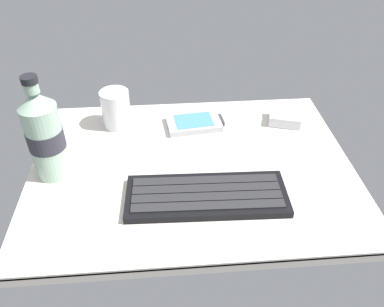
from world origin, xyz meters
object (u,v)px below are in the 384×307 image
(keyboard, at_px, (207,196))
(charger_block, at_px, (285,118))
(handheld_device, at_px, (194,123))
(water_bottle, at_px, (45,134))
(juice_cup, at_px, (116,110))

(keyboard, distance_m, charger_block, 0.31)
(handheld_device, height_order, charger_block, charger_block)
(charger_block, bearing_deg, handheld_device, 179.11)
(keyboard, relative_size, handheld_device, 2.20)
(keyboard, bearing_deg, water_bottle, 161.06)
(handheld_device, height_order, juice_cup, juice_cup)
(keyboard, distance_m, handheld_device, 0.24)
(keyboard, height_order, handheld_device, keyboard)
(water_bottle, distance_m, charger_block, 0.52)
(water_bottle, bearing_deg, handheld_device, 25.83)
(handheld_device, relative_size, water_bottle, 0.64)
(water_bottle, relative_size, charger_block, 2.97)
(water_bottle, xyz_separation_m, charger_block, (0.49, 0.14, -0.08))
(handheld_device, bearing_deg, keyboard, -89.59)
(juice_cup, height_order, charger_block, juice_cup)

